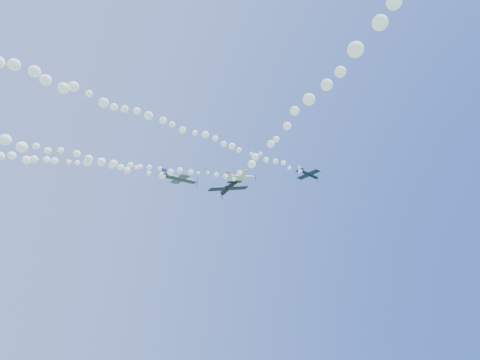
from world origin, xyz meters
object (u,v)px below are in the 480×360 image
plane_grey (179,179)px  plane_navy (308,174)px  plane_white (241,177)px  plane_black (228,188)px

plane_grey → plane_navy: bearing=-1.2°
plane_white → plane_black: plane_white is taller
plane_navy → plane_black: plane_navy is taller
plane_white → plane_black: (-14.24, -18.85, -15.17)m
plane_white → plane_black: size_ratio=1.11×
plane_black → plane_white: bearing=-29.2°
plane_white → plane_navy: 15.68m
plane_white → plane_black: bearing=-106.3°
plane_white → plane_grey: 19.41m
plane_white → plane_grey: size_ratio=0.94×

